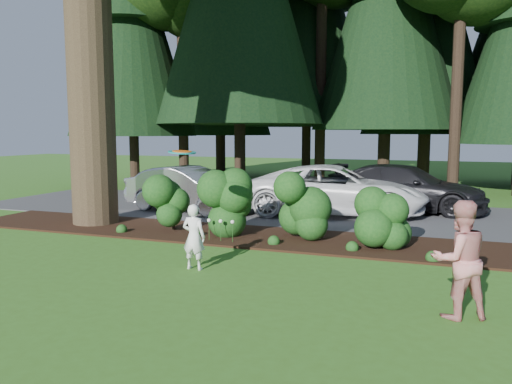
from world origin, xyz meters
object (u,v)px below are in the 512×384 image
car_white_suv (336,190)px  child (194,237)px  car_dark_suv (405,188)px  frisbee (182,152)px  car_silver_wagon (189,189)px  adult (459,259)px

car_white_suv → child: (-1.31, -7.06, -0.18)m
car_dark_suv → frisbee: 9.26m
car_silver_wagon → frisbee: (2.91, -5.80, 1.45)m
adult → frisbee: 5.29m
car_silver_wagon → car_white_suv: (4.58, 0.99, 0.05)m
child → frisbee: 1.64m
car_dark_suv → frisbee: bearing=165.4°
car_silver_wagon → adult: bearing=-120.5°
car_white_suv → frisbee: (-1.67, -6.79, 1.40)m
car_dark_suv → adult: 9.70m
car_white_suv → child: bearing=162.8°
car_dark_suv → frisbee: frisbee is taller
car_dark_suv → child: size_ratio=4.11×
car_dark_suv → adult: size_ratio=3.09×
child → frisbee: bearing=-36.4°
child → adult: 4.70m
car_silver_wagon → child: car_silver_wagon is taller
car_white_suv → adult: bearing=-164.4°
car_dark_suv → adult: (1.32, -9.61, 0.06)m
car_silver_wagon → car_dark_suv: (6.55, 2.59, 0.02)m
car_silver_wagon → adult: adult is taller
car_dark_suv → child: car_dark_suv is taller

